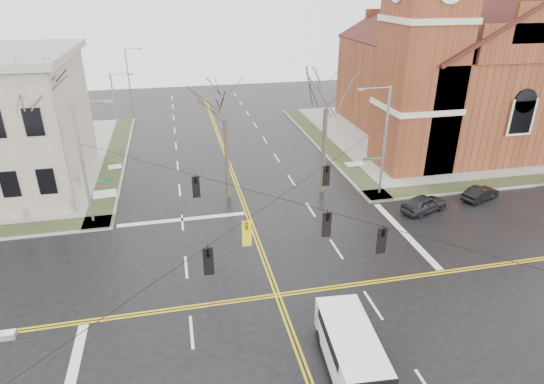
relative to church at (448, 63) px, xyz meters
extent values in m
plane|color=black|center=(-24.76, -24.78, -8.43)|extent=(120.00, 120.00, 0.00)
cube|color=gray|center=(0.24, 0.22, -8.36)|extent=(30.00, 30.00, 0.15)
cube|color=#313B20|center=(-13.56, 0.22, -8.28)|extent=(2.00, 30.00, 0.02)
cube|color=#313B20|center=(0.24, -13.58, -8.28)|extent=(30.00, 2.00, 0.02)
cube|color=#313B20|center=(-35.96, 0.22, -8.28)|extent=(2.00, 30.00, 0.02)
cube|color=gold|center=(-24.88, -24.78, -8.43)|extent=(0.12, 100.00, 0.01)
cube|color=gold|center=(-24.64, -24.78, -8.43)|extent=(0.12, 100.00, 0.01)
cube|color=gold|center=(-24.76, -24.90, -8.43)|extent=(100.00, 0.12, 0.01)
cube|color=gold|center=(-24.76, -24.66, -8.43)|extent=(100.00, 0.12, 0.01)
cube|color=silver|center=(-29.76, -14.28, -8.43)|extent=(9.50, 0.50, 0.01)
cube|color=silver|center=(-14.26, -19.78, -8.43)|extent=(0.50, 9.50, 0.01)
cube|color=brown|center=(-7.76, -7.78, 1.57)|extent=(6.00, 6.00, 20.00)
cube|color=brown|center=(1.24, 1.22, -3.43)|extent=(18.00, 24.00, 10.00)
cube|color=brown|center=(-7.96, -4.78, -6.23)|extent=(2.00, 5.00, 4.40)
cylinder|color=gray|center=(-13.26, -13.28, -3.78)|extent=(0.20, 0.20, 9.00)
cylinder|color=gray|center=(-13.86, -13.28, -5.13)|extent=(1.20, 0.06, 0.06)
cube|color=#0E562A|center=(-14.56, -13.28, -5.13)|extent=(0.90, 0.04, 0.25)
cylinder|color=gray|center=(-14.46, -13.28, 0.62)|extent=(2.40, 0.08, 0.08)
cube|color=gray|center=(-15.66, -13.28, 0.57)|extent=(0.50, 0.22, 0.15)
cylinder|color=gray|center=(-36.26, -13.28, -3.78)|extent=(0.20, 0.20, 9.00)
cylinder|color=gray|center=(-35.66, -13.28, -5.13)|extent=(1.20, 0.06, 0.06)
cube|color=#0E562A|center=(-34.96, -13.28, -5.13)|extent=(0.90, 0.04, 0.25)
cylinder|color=gray|center=(-35.06, -13.28, 0.62)|extent=(2.40, 0.08, 0.08)
cube|color=gray|center=(-33.86, -13.28, 0.57)|extent=(0.50, 0.22, 0.15)
cube|color=gray|center=(-33.86, -36.28, 0.57)|extent=(0.50, 0.22, 0.15)
cylinder|color=black|center=(-24.76, -24.78, -2.23)|extent=(23.02, 23.02, 0.03)
cylinder|color=black|center=(-24.76, -24.78, -2.23)|extent=(23.02, 23.02, 0.03)
imported|color=black|center=(-28.76, -28.78, -2.98)|extent=(0.21, 0.26, 1.30)
imported|color=black|center=(-20.76, -20.78, -2.98)|extent=(0.21, 0.26, 1.30)
imported|color=yellow|center=(-26.76, -26.78, -2.98)|extent=(0.21, 0.26, 1.30)
imported|color=black|center=(-28.76, -20.78, -2.98)|extent=(0.21, 0.26, 1.30)
imported|color=black|center=(-20.76, -28.78, -2.98)|extent=(0.21, 0.26, 1.30)
imported|color=black|center=(-22.76, -26.78, -2.98)|extent=(0.21, 0.26, 1.30)
cylinder|color=gray|center=(-35.56, 3.22, -4.33)|extent=(0.16, 0.16, 8.00)
cylinder|color=gray|center=(-34.56, 3.22, -0.43)|extent=(2.00, 0.07, 0.07)
cube|color=gray|center=(-33.56, 3.22, -0.48)|extent=(0.45, 0.20, 0.13)
cylinder|color=gray|center=(-35.56, 23.22, -4.33)|extent=(0.16, 0.16, 8.00)
cylinder|color=gray|center=(-34.56, 23.22, -0.43)|extent=(2.00, 0.07, 0.07)
cube|color=gray|center=(-33.56, 23.22, -0.48)|extent=(0.45, 0.20, 0.13)
cube|color=white|center=(-22.76, -30.84, -7.20)|extent=(2.53, 5.59, 1.74)
cube|color=white|center=(-22.58, -28.59, -7.46)|extent=(2.17, 1.09, 1.23)
cube|color=black|center=(-22.56, -28.23, -6.89)|extent=(1.90, 0.27, 0.82)
cube|color=black|center=(-22.75, -30.63, -6.64)|extent=(2.41, 3.85, 0.56)
cube|color=black|center=(-22.76, -30.84, -8.10)|extent=(2.59, 5.64, 0.10)
cylinder|color=black|center=(-23.56, -28.97, -8.06)|extent=(0.32, 0.76, 0.74)
cylinder|color=black|center=(-21.68, -29.12, -8.06)|extent=(0.32, 0.76, 0.74)
imported|color=black|center=(-11.20, -16.92, -7.76)|extent=(4.28, 2.87, 1.35)
imported|color=black|center=(-5.59, -16.04, -7.86)|extent=(3.70, 2.38, 1.15)
cylinder|color=#392C24|center=(-39.13, -10.64, -4.21)|extent=(0.36, 0.36, 8.14)
cylinder|color=#392C24|center=(-25.80, -11.15, -5.04)|extent=(0.36, 0.36, 6.50)
cylinder|color=#392C24|center=(-17.89, -11.86, -4.72)|extent=(0.36, 0.36, 7.13)
camera|label=1|loc=(-29.62, -45.41, 7.85)|focal=30.00mm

